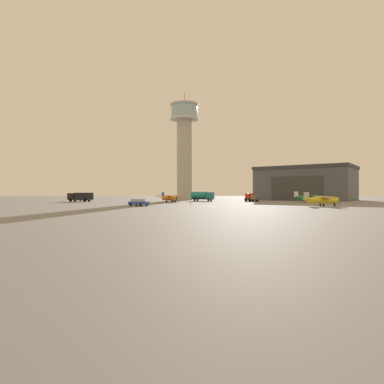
# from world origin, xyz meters

# --- Properties ---
(ground_plane) EXTENTS (400.00, 400.00, 0.00)m
(ground_plane) POSITION_xyz_m (0.00, 0.00, 0.00)
(ground_plane) COLOR slate
(control_tower) EXTENTS (10.25, 10.25, 38.51)m
(control_tower) POSITION_xyz_m (-7.16, 55.13, 21.00)
(control_tower) COLOR #B2AD9E
(control_tower) RESTS_ON ground_plane
(hangar) EXTENTS (37.27, 34.32, 11.58)m
(hangar) POSITION_xyz_m (35.09, 51.90, 5.81)
(hangar) COLOR #4C5159
(hangar) RESTS_ON ground_plane
(airplane_orange) EXTENTS (7.47, 7.27, 2.69)m
(airplane_orange) POSITION_xyz_m (-9.95, 25.30, 1.26)
(airplane_orange) COLOR orange
(airplane_orange) RESTS_ON ground_plane
(airplane_green) EXTENTS (7.79, 9.93, 2.92)m
(airplane_green) POSITION_xyz_m (26.99, 24.10, 1.36)
(airplane_green) COLOR #287A42
(airplane_green) RESTS_ON ground_plane
(airplane_yellow) EXTENTS (7.24, 9.21, 2.72)m
(airplane_yellow) POSITION_xyz_m (21.62, 0.02, 1.27)
(airplane_yellow) COLOR gold
(airplane_yellow) RESTS_ON ground_plane
(truck_flatbed_red) EXTENTS (3.51, 7.26, 2.40)m
(truck_flatbed_red) POSITION_xyz_m (13.47, 35.58, 1.18)
(truck_flatbed_red) COLOR #38383D
(truck_flatbed_red) RESTS_ON ground_plane
(truck_box_black) EXTENTS (7.40, 4.22, 2.61)m
(truck_box_black) POSITION_xyz_m (-35.84, 30.04, 1.52)
(truck_box_black) COLOR #38383D
(truck_box_black) RESTS_ON ground_plane
(truck_fuel_tanker_teal) EXTENTS (7.41, 5.08, 2.92)m
(truck_fuel_tanker_teal) POSITION_xyz_m (-1.00, 39.32, 1.66)
(truck_fuel_tanker_teal) COLOR #38383D
(truck_fuel_tanker_teal) RESTS_ON ground_plane
(car_orange) EXTENTS (2.83, 4.50, 1.37)m
(car_orange) POSITION_xyz_m (-38.01, 40.07, 0.74)
(car_orange) COLOR orange
(car_orange) RESTS_ON ground_plane
(car_blue) EXTENTS (4.40, 3.78, 1.37)m
(car_blue) POSITION_xyz_m (-13.92, 0.24, 0.74)
(car_blue) COLOR #2847A8
(car_blue) RESTS_ON ground_plane
(traffic_cone_near_left) EXTENTS (0.36, 0.36, 0.64)m
(traffic_cone_near_left) POSITION_xyz_m (-4.00, 11.24, 0.32)
(traffic_cone_near_left) COLOR black
(traffic_cone_near_left) RESTS_ON ground_plane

